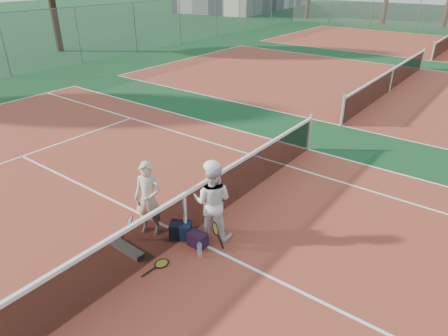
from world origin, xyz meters
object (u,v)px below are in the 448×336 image
object	(u,v)px
racket_red	(130,227)
racket_spare	(162,264)
racket_black_held	(215,235)
sports_bag_navy	(181,230)
net_main	(185,215)
player_b	(212,201)
player_a	(149,199)
water_bottle	(200,251)
sports_bag_purple	(198,240)

from	to	relation	value
racket_red	racket_spare	world-z (taller)	racket_red
racket_black_held	sports_bag_navy	xyz separation A→B (m)	(-0.77, -0.16, -0.12)
net_main	racket_red	bearing A→B (deg)	-139.33
player_b	racket_spare	distance (m)	1.51
racket_spare	player_a	bearing A→B (deg)	59.56
player_a	water_bottle	bearing A→B (deg)	-26.17
player_b	water_bottle	xyz separation A→B (m)	(0.23, -0.68, -0.66)
racket_spare	sports_bag_purple	distance (m)	0.86
racket_black_held	racket_spare	size ratio (longest dim) A/B	0.96
water_bottle	player_a	bearing A→B (deg)	178.81
racket_black_held	racket_spare	bearing A→B (deg)	37.82
sports_bag_purple	player_a	bearing A→B (deg)	-168.74
sports_bag_navy	water_bottle	world-z (taller)	sports_bag_navy
player_b	sports_bag_purple	xyz separation A→B (m)	(-0.03, -0.44, -0.67)
sports_bag_navy	sports_bag_purple	world-z (taller)	sports_bag_navy
net_main	racket_black_held	bearing A→B (deg)	6.16
racket_spare	sports_bag_navy	xyz separation A→B (m)	(-0.28, 0.83, 0.15)
net_main	racket_red	world-z (taller)	net_main
sports_bag_purple	racket_spare	bearing A→B (deg)	-102.13
sports_bag_navy	player_b	bearing A→B (deg)	42.18
net_main	racket_black_held	world-z (taller)	net_main
racket_spare	sports_bag_purple	size ratio (longest dim) A/B	1.66
net_main	racket_spare	world-z (taller)	net_main
racket_red	racket_black_held	xyz separation A→B (m)	(1.54, 0.79, 0.01)
net_main	player_a	size ratio (longest dim) A/B	6.93
player_a	sports_bag_purple	size ratio (longest dim) A/B	4.38
player_a	racket_red	world-z (taller)	player_a
sports_bag_navy	sports_bag_purple	xyz separation A→B (m)	(0.45, -0.01, -0.02)
racket_black_held	sports_bag_purple	world-z (taller)	racket_black_held
water_bottle	racket_red	bearing A→B (deg)	-165.24
racket_red	water_bottle	bearing A→B (deg)	-43.02
player_b	racket_black_held	size ratio (longest dim) A/B	2.83
net_main	player_a	xyz separation A→B (m)	(-0.69, -0.30, 0.28)
sports_bag_purple	water_bottle	distance (m)	0.35
player_a	sports_bag_navy	size ratio (longest dim) A/B	3.71
sports_bag_purple	racket_red	bearing A→B (deg)	-152.72
sports_bag_navy	sports_bag_purple	size ratio (longest dim) A/B	1.18
racket_red	net_main	bearing A→B (deg)	-17.11
player_b	racket_spare	world-z (taller)	player_b
racket_black_held	water_bottle	bearing A→B (deg)	55.82
sports_bag_purple	racket_black_held	bearing A→B (deg)	27.34
sports_bag_navy	racket_red	bearing A→B (deg)	-140.42
racket_black_held	sports_bag_navy	distance (m)	0.79
racket_black_held	sports_bag_navy	world-z (taller)	racket_black_held
sports_bag_navy	racket_black_held	bearing A→B (deg)	11.48
net_main	sports_bag_navy	distance (m)	0.36
sports_bag_purple	water_bottle	world-z (taller)	water_bottle
player_a	racket_spare	xyz separation A→B (m)	(0.90, -0.61, -0.78)
racket_red	sports_bag_purple	world-z (taller)	racket_red
sports_bag_navy	racket_spare	bearing A→B (deg)	-71.71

